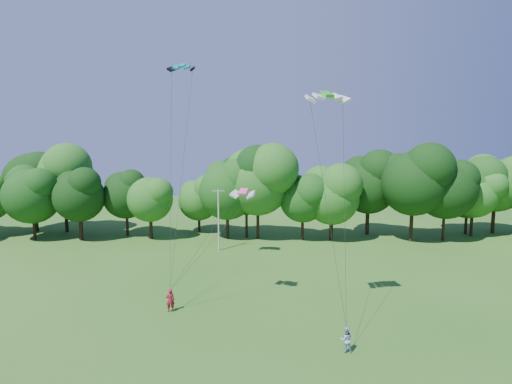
{
  "coord_description": "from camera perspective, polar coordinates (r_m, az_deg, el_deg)",
  "views": [
    {
      "loc": [
        2.5,
        -20.49,
        13.5
      ],
      "look_at": [
        1.9,
        13.0,
        9.35
      ],
      "focal_mm": 28.0,
      "sensor_mm": 36.0,
      "label": 1
    }
  ],
  "objects": [
    {
      "name": "kite_teal",
      "position": [
        41.4,
        -10.53,
        17.34
      ],
      "size": [
        2.7,
        1.38,
        0.59
      ],
      "rotation": [
        0.0,
        0.0,
        -0.09
      ],
      "color": "#049590",
      "rests_on": "ground"
    },
    {
      "name": "tree_back_center",
      "position": [
        56.23,
        -1.38,
        1.67
      ],
      "size": [
        9.04,
        9.04,
        13.15
      ],
      "color": "black",
      "rests_on": "ground"
    },
    {
      "name": "kite_flyer_right",
      "position": [
        28.12,
        12.76,
        -19.85
      ],
      "size": [
        0.86,
        0.68,
        1.7
      ],
      "primitive_type": "imported",
      "rotation": [
        0.0,
        0.0,
        3.18
      ],
      "color": "#A4B8E4",
      "rests_on": "ground"
    },
    {
      "name": "kite_flyer_left",
      "position": [
        33.85,
        -12.15,
        -14.88
      ],
      "size": [
        0.8,
        0.65,
        1.88
      ],
      "primitive_type": "imported",
      "rotation": [
        0.0,
        0.0,
        3.48
      ],
      "color": "#A41527",
      "rests_on": "ground"
    },
    {
      "name": "tree_back_east",
      "position": [
        65.21,
        28.67,
        0.23
      ],
      "size": [
        7.4,
        7.4,
        10.76
      ],
      "color": "#321C14",
      "rests_on": "ground"
    },
    {
      "name": "tree_back_west",
      "position": [
        63.16,
        -29.43,
        0.79
      ],
      "size": [
        8.37,
        8.37,
        12.17
      ],
      "color": "#321C14",
      "rests_on": "ground"
    },
    {
      "name": "kite_green",
      "position": [
        29.55,
        10.08,
        13.61
      ],
      "size": [
        3.29,
        2.0,
        0.61
      ],
      "rotation": [
        0.0,
        0.0,
        0.22
      ],
      "color": "green",
      "rests_on": "ground"
    },
    {
      "name": "kite_pink",
      "position": [
        32.97,
        -1.86,
        0.07
      ],
      "size": [
        2.22,
        1.48,
        0.48
      ],
      "rotation": [
        0.0,
        0.0,
        -0.27
      ],
      "color": "#FF469A",
      "rests_on": "ground"
    },
    {
      "name": "utility_pole",
      "position": [
        50.15,
        -5.37,
        -3.88
      ],
      "size": [
        1.55,
        0.19,
        7.75
      ],
      "rotation": [
        0.0,
        0.0,
        0.07
      ],
      "color": "#B1B2A8",
      "rests_on": "ground"
    }
  ]
}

